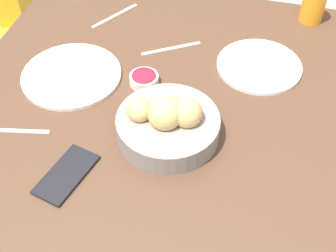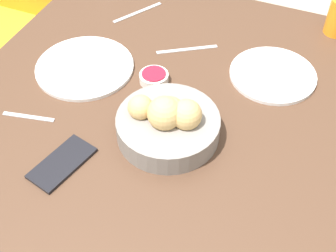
{
  "view_description": "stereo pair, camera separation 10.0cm",
  "coord_description": "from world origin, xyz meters",
  "px_view_note": "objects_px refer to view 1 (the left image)",
  "views": [
    {
      "loc": [
        -0.66,
        -0.24,
        1.52
      ],
      "look_at": [
        0.05,
        -0.06,
        0.75
      ],
      "focal_mm": 50.0,
      "sensor_mm": 36.0,
      "label": 1
    },
    {
      "loc": [
        -0.63,
        -0.34,
        1.52
      ],
      "look_at": [
        0.05,
        -0.06,
        0.75
      ],
      "focal_mm": 50.0,
      "sensor_mm": 36.0,
      "label": 2
    }
  ],
  "objects_px": {
    "fork_silver": "(115,16)",
    "knife_silver": "(171,48)",
    "juice_glass": "(314,4)",
    "cell_phone": "(66,174)",
    "plate_far_center": "(72,75)",
    "plate_near_right": "(259,66)",
    "spoon_coffee": "(22,131)",
    "bread_basket": "(168,123)",
    "jam_bowl_berry": "(144,79)"
  },
  "relations": [
    {
      "from": "juice_glass",
      "to": "knife_silver",
      "type": "height_order",
      "value": "juice_glass"
    },
    {
      "from": "knife_silver",
      "to": "cell_phone",
      "type": "height_order",
      "value": "cell_phone"
    },
    {
      "from": "plate_near_right",
      "to": "knife_silver",
      "type": "xyz_separation_m",
      "value": [
        0.02,
        0.25,
        -0.0
      ]
    },
    {
      "from": "plate_far_center",
      "to": "jam_bowl_berry",
      "type": "xyz_separation_m",
      "value": [
        0.02,
        -0.19,
        0.01
      ]
    },
    {
      "from": "fork_silver",
      "to": "cell_phone",
      "type": "bearing_deg",
      "value": -170.7
    },
    {
      "from": "juice_glass",
      "to": "cell_phone",
      "type": "relative_size",
      "value": 0.66
    },
    {
      "from": "fork_silver",
      "to": "cell_phone",
      "type": "relative_size",
      "value": 0.94
    },
    {
      "from": "jam_bowl_berry",
      "to": "cell_phone",
      "type": "distance_m",
      "value": 0.34
    },
    {
      "from": "fork_silver",
      "to": "jam_bowl_berry",
      "type": "bearing_deg",
      "value": -147.15
    },
    {
      "from": "plate_near_right",
      "to": "bread_basket",
      "type": "bearing_deg",
      "value": 149.71
    },
    {
      "from": "plate_near_right",
      "to": "fork_silver",
      "type": "relative_size",
      "value": 1.47
    },
    {
      "from": "jam_bowl_berry",
      "to": "knife_silver",
      "type": "xyz_separation_m",
      "value": [
        0.16,
        -0.03,
        -0.01
      ]
    },
    {
      "from": "spoon_coffee",
      "to": "jam_bowl_berry",
      "type": "bearing_deg",
      "value": -43.88
    },
    {
      "from": "plate_near_right",
      "to": "cell_phone",
      "type": "relative_size",
      "value": 1.39
    },
    {
      "from": "fork_silver",
      "to": "juice_glass",
      "type": "bearing_deg",
      "value": -77.05
    },
    {
      "from": "juice_glass",
      "to": "fork_silver",
      "type": "height_order",
      "value": "juice_glass"
    },
    {
      "from": "jam_bowl_berry",
      "to": "knife_silver",
      "type": "relative_size",
      "value": 0.5
    },
    {
      "from": "juice_glass",
      "to": "cell_phone",
      "type": "distance_m",
      "value": 0.87
    },
    {
      "from": "bread_basket",
      "to": "cell_phone",
      "type": "height_order",
      "value": "bread_basket"
    },
    {
      "from": "fork_silver",
      "to": "spoon_coffee",
      "type": "bearing_deg",
      "value": 173.95
    },
    {
      "from": "spoon_coffee",
      "to": "knife_silver",
      "type": "bearing_deg",
      "value": -33.41
    },
    {
      "from": "juice_glass",
      "to": "spoon_coffee",
      "type": "distance_m",
      "value": 0.89
    },
    {
      "from": "juice_glass",
      "to": "jam_bowl_berry",
      "type": "distance_m",
      "value": 0.57
    },
    {
      "from": "plate_far_center",
      "to": "jam_bowl_berry",
      "type": "bearing_deg",
      "value": -82.68
    },
    {
      "from": "juice_glass",
      "to": "plate_far_center",
      "type": "bearing_deg",
      "value": 125.7
    },
    {
      "from": "plate_far_center",
      "to": "spoon_coffee",
      "type": "distance_m",
      "value": 0.21
    },
    {
      "from": "cell_phone",
      "to": "spoon_coffee",
      "type": "bearing_deg",
      "value": 58.37
    },
    {
      "from": "jam_bowl_berry",
      "to": "spoon_coffee",
      "type": "distance_m",
      "value": 0.33
    },
    {
      "from": "plate_far_center",
      "to": "plate_near_right",
      "type": "bearing_deg",
      "value": -70.91
    },
    {
      "from": "bread_basket",
      "to": "jam_bowl_berry",
      "type": "xyz_separation_m",
      "value": [
        0.16,
        0.11,
        -0.03
      ]
    },
    {
      "from": "knife_silver",
      "to": "spoon_coffee",
      "type": "distance_m",
      "value": 0.47
    },
    {
      "from": "juice_glass",
      "to": "jam_bowl_berry",
      "type": "relative_size",
      "value": 1.42
    },
    {
      "from": "knife_silver",
      "to": "cell_phone",
      "type": "relative_size",
      "value": 0.93
    },
    {
      "from": "bread_basket",
      "to": "spoon_coffee",
      "type": "xyz_separation_m",
      "value": [
        -0.08,
        0.33,
        -0.04
      ]
    },
    {
      "from": "juice_glass",
      "to": "jam_bowl_berry",
      "type": "xyz_separation_m",
      "value": [
        -0.4,
        0.4,
        -0.04
      ]
    },
    {
      "from": "jam_bowl_berry",
      "to": "plate_near_right",
      "type": "bearing_deg",
      "value": -63.67
    },
    {
      "from": "spoon_coffee",
      "to": "cell_phone",
      "type": "relative_size",
      "value": 0.79
    },
    {
      "from": "fork_silver",
      "to": "knife_silver",
      "type": "bearing_deg",
      "value": -118.67
    },
    {
      "from": "plate_near_right",
      "to": "plate_far_center",
      "type": "distance_m",
      "value": 0.5
    },
    {
      "from": "plate_near_right",
      "to": "knife_silver",
      "type": "bearing_deg",
      "value": 85.92
    },
    {
      "from": "jam_bowl_berry",
      "to": "knife_silver",
      "type": "height_order",
      "value": "jam_bowl_berry"
    },
    {
      "from": "juice_glass",
      "to": "knife_silver",
      "type": "relative_size",
      "value": 0.71
    },
    {
      "from": "plate_near_right",
      "to": "cell_phone",
      "type": "height_order",
      "value": "plate_near_right"
    },
    {
      "from": "fork_silver",
      "to": "spoon_coffee",
      "type": "height_order",
      "value": "same"
    },
    {
      "from": "juice_glass",
      "to": "spoon_coffee",
      "type": "relative_size",
      "value": 0.83
    },
    {
      "from": "plate_far_center",
      "to": "cell_phone",
      "type": "bearing_deg",
      "value": -159.17
    },
    {
      "from": "spoon_coffee",
      "to": "plate_near_right",
      "type": "bearing_deg",
      "value": -53.55
    },
    {
      "from": "bread_basket",
      "to": "plate_far_center",
      "type": "xyz_separation_m",
      "value": [
        0.13,
        0.3,
        -0.04
      ]
    },
    {
      "from": "spoon_coffee",
      "to": "cell_phone",
      "type": "xyz_separation_m",
      "value": [
        -0.09,
        -0.15,
        0.0
      ]
    },
    {
      "from": "bread_basket",
      "to": "knife_silver",
      "type": "bearing_deg",
      "value": 13.2
    }
  ]
}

